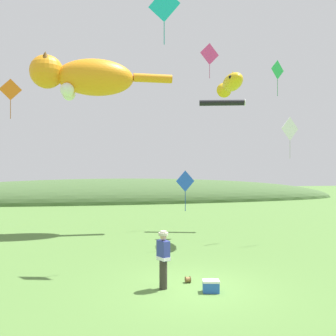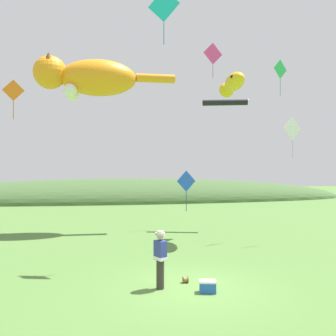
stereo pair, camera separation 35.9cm
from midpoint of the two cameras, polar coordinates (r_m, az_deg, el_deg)
ground_plane at (r=12.14m, az=3.08°, el=-17.77°), size 120.00×120.00×0.00m
distant_hill_ridge at (r=43.97m, az=-7.73°, el=-4.89°), size 54.62×11.90×5.04m
festival_attendant at (r=11.78m, az=-1.62°, el=-13.51°), size 0.41×0.49×1.77m
kite_spool at (r=12.60m, az=2.20°, el=-16.62°), size 0.17×0.20×0.20m
picnic_cooler at (r=11.72m, az=5.65°, el=-17.49°), size 0.55×0.43×0.36m
kite_giant_cat at (r=23.26m, az=-12.96°, el=13.33°), size 8.37×2.44×2.54m
kite_fish_windsock at (r=20.50m, az=9.05°, el=12.58°), size 1.27×3.27×0.98m
kite_tube_streamer at (r=23.97m, az=7.90°, el=9.82°), size 2.85×1.14×0.44m
kite_diamond_teal at (r=16.26m, az=-1.28°, el=23.51°), size 1.20×0.65×2.25m
kite_diamond_pink at (r=25.73m, az=5.94°, el=16.88°), size 1.39×0.36×2.33m
kite_diamond_orange at (r=20.19m, az=-23.36°, el=10.87°), size 1.05×0.10×1.96m
kite_diamond_blue at (r=17.34m, az=2.06°, el=-2.09°), size 0.95×0.30×1.88m
kite_diamond_green at (r=21.67m, az=15.88°, el=14.14°), size 0.96×0.45×1.95m
kite_diamond_white at (r=19.99m, az=17.60°, el=5.68°), size 1.15×0.41×2.11m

